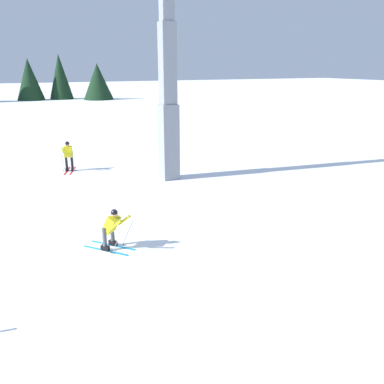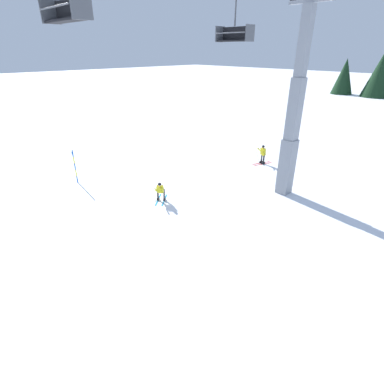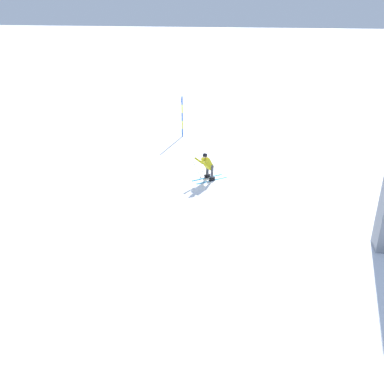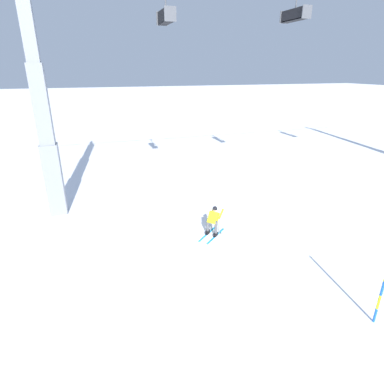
# 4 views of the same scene
# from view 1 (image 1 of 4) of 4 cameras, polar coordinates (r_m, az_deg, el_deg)

# --- Properties ---
(ground_plane) EXTENTS (260.00, 260.00, 0.00)m
(ground_plane) POSITION_cam_1_polar(r_m,az_deg,el_deg) (13.63, -17.11, -7.37)
(ground_plane) COLOR white
(skier_carving_main) EXTENTS (1.59, 1.47, 1.46)m
(skier_carving_main) POSITION_cam_1_polar(r_m,az_deg,el_deg) (12.84, -11.23, -4.81)
(skier_carving_main) COLOR #198CCC
(skier_carving_main) RESTS_ON ground_plane
(lift_tower_near) EXTENTS (0.83, 2.47, 11.70)m
(lift_tower_near) POSITION_cam_1_polar(r_m,az_deg,el_deg) (19.99, -3.42, 15.36)
(lift_tower_near) COLOR gray
(lift_tower_near) RESTS_ON ground_plane
(skier_distant_uphill) EXTENTS (1.82, 0.94, 1.66)m
(skier_distant_uphill) POSITION_cam_1_polar(r_m,az_deg,el_deg) (22.95, -16.99, 5.12)
(skier_distant_uphill) COLOR red
(skier_distant_uphill) RESTS_ON ground_plane
(tree_line_ridge) EXTENTS (8.57, 30.89, 8.67)m
(tree_line_ridge) POSITION_cam_1_polar(r_m,az_deg,el_deg) (71.90, -24.87, 14.44)
(tree_line_ridge) COLOR black
(tree_line_ridge) RESTS_ON ground_plane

